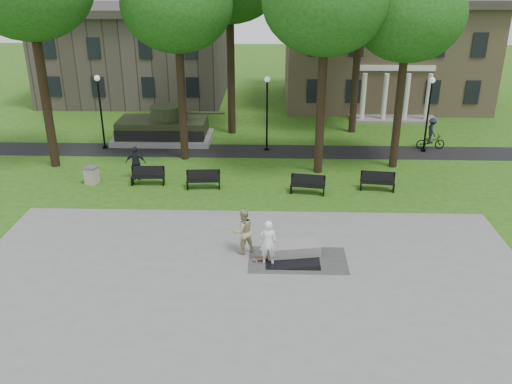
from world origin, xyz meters
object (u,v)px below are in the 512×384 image
skateboarder (268,242)px  friend_watching (243,231)px  trash_bin (91,175)px  cyclist (431,136)px  concrete_block (293,248)px  park_bench_0 (148,175)px

skateboarder → friend_watching: bearing=-37.4°
skateboarder → trash_bin: skateboarder is taller
cyclist → trash_bin: (-20.02, -6.53, -0.36)m
concrete_block → friend_watching: bearing=179.5°
concrete_block → trash_bin: bearing=145.5°
concrete_block → trash_bin: (-10.72, 7.36, 0.24)m
park_bench_0 → trash_bin: (-3.11, 0.00, -0.04)m
concrete_block → friend_watching: size_ratio=1.12×
cyclist → skateboarder: bearing=142.3°
park_bench_0 → friend_watching: bearing=-54.9°
skateboarder → cyclist: 17.96m
concrete_block → cyclist: cyclist is taller
skateboarder → friend_watching: 1.34m
park_bench_0 → concrete_block: bearing=-46.0°
skateboarder → park_bench_0: bearing=-49.6°
friend_watching → park_bench_0: friend_watching is taller
concrete_block → trash_bin: 13.00m
friend_watching → skateboarder: bearing=113.5°
trash_bin → park_bench_0: bearing=-0.1°
trash_bin → friend_watching: bearing=-40.3°
concrete_block → skateboarder: size_ratio=1.18×
concrete_block → cyclist: size_ratio=1.07×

